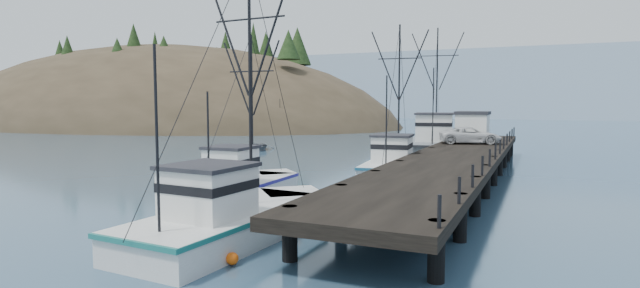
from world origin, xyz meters
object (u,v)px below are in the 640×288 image
object	(u,v)px
trawler_far	(396,165)
motorboat	(255,150)
pier	(454,159)
pickup_truck	(470,135)
trawler_mid	(245,187)
work_vessel	(435,145)
trawler_near	(236,218)
pier_shed	(472,126)

from	to	relation	value
trawler_far	motorboat	distance (m)	24.46
pier	pickup_truck	world-z (taller)	pickup_truck
trawler_mid	pickup_truck	size ratio (longest dim) A/B	1.87
trawler_far	work_vessel	size ratio (longest dim) A/B	0.72
trawler_near	motorboat	distance (m)	38.08
trawler_near	trawler_mid	xyz separation A→B (m)	(-3.80, 6.64, -0.00)
trawler_far	pickup_truck	size ratio (longest dim) A/B	2.27
work_vessel	pier_shed	bearing A→B (deg)	-35.33
pier	trawler_mid	size ratio (longest dim) A/B	4.46
pier	motorboat	world-z (taller)	pier
trawler_near	work_vessel	bearing A→B (deg)	87.27
pier	motorboat	distance (m)	29.28
trawler_far	motorboat	world-z (taller)	trawler_far
motorboat	work_vessel	bearing A→B (deg)	-19.05
trawler_far	pier_shed	xyz separation A→B (m)	(4.20, 11.59, 2.60)
trawler_near	trawler_far	distance (m)	19.80
trawler_mid	work_vessel	world-z (taller)	work_vessel
pier_shed	trawler_near	bearing A→B (deg)	-100.23
pier_shed	pickup_truck	world-z (taller)	pier_shed
pier	pier_shed	size ratio (longest dim) A/B	13.75
pier	trawler_near	xyz separation A→B (m)	(-6.10, -18.17, -0.87)
pier	motorboat	xyz separation A→B (m)	(-25.24, 14.75, -1.69)
pier	trawler_mid	world-z (taller)	trawler_mid
pickup_truck	motorboat	world-z (taller)	pickup_truck
work_vessel	pier_shed	size ratio (longest dim) A/B	5.21
pier	trawler_far	xyz separation A→B (m)	(-4.64, 1.57, -0.87)
pickup_truck	trawler_mid	bearing A→B (deg)	138.37
motorboat	trawler_near	bearing A→B (deg)	-82.36
trawler_near	motorboat	xyz separation A→B (m)	(-19.14, 32.91, -0.82)
pickup_truck	pier_shed	bearing A→B (deg)	-13.25
trawler_near	trawler_mid	distance (m)	7.65
trawler_near	trawler_mid	size ratio (longest dim) A/B	1.24
trawler_mid	pickup_truck	world-z (taller)	trawler_mid
trawler_mid	pickup_truck	xyz separation A→B (m)	(9.68, 21.46, 1.92)
pier_shed	pickup_truck	xyz separation A→B (m)	(0.23, -3.23, -0.69)
trawler_mid	motorboat	bearing A→B (deg)	120.27
pier	motorboat	size ratio (longest dim) A/B	7.63
pickup_truck	motorboat	xyz separation A→B (m)	(-25.02, 4.81, -2.73)
trawler_mid	pier_shed	distance (m)	26.57
trawler_mid	pickup_truck	distance (m)	23.63
trawler_near	trawler_mid	bearing A→B (deg)	119.79
pickup_truck	trawler_near	bearing A→B (deg)	150.82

